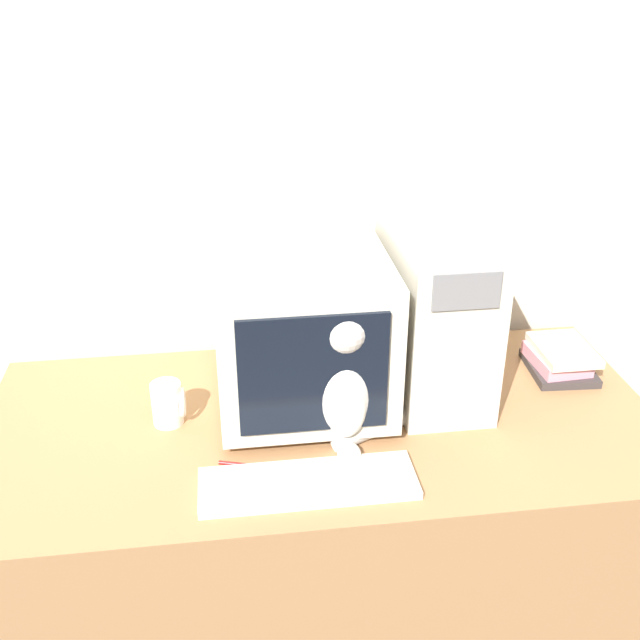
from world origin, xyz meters
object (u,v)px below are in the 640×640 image
object	(u,v)px
crt_monitor	(301,326)
book_stack	(559,359)
pen	(255,466)
keyboard	(308,483)
cat	(343,384)
computer_tower	(434,301)
mug	(169,403)

from	to	relation	value
crt_monitor	book_stack	bearing A→B (deg)	2.21
pen	crt_monitor	bearing A→B (deg)	64.01
book_stack	crt_monitor	bearing A→B (deg)	-177.79
keyboard	pen	distance (m)	0.13
cat	book_stack	bearing A→B (deg)	16.46
computer_tower	mug	world-z (taller)	computer_tower
computer_tower	cat	world-z (taller)	computer_tower
crt_monitor	keyboard	xyz separation A→B (m)	(-0.03, -0.35, -0.19)
keyboard	pen	size ratio (longest dim) A/B	2.94
keyboard	pen	bearing A→B (deg)	143.77
crt_monitor	computer_tower	size ratio (longest dim) A/B	1.05
computer_tower	keyboard	bearing A→B (deg)	-134.02
computer_tower	pen	distance (m)	0.59
crt_monitor	cat	distance (m)	0.21
book_stack	mug	world-z (taller)	mug
keyboard	book_stack	size ratio (longest dim) A/B	2.29
crt_monitor	keyboard	world-z (taller)	crt_monitor
cat	mug	bearing A→B (deg)	160.55
crt_monitor	pen	size ratio (longest dim) A/B	3.15
cat	mug	distance (m)	0.42
computer_tower	pen	world-z (taller)	computer_tower
book_stack	mug	distance (m)	1.01
computer_tower	mug	bearing A→B (deg)	-172.06
crt_monitor	keyboard	bearing A→B (deg)	-94.29
computer_tower	book_stack	bearing A→B (deg)	1.56
keyboard	crt_monitor	bearing A→B (deg)	85.71
book_stack	pen	distance (m)	0.87
mug	book_stack	bearing A→B (deg)	5.70
keyboard	cat	size ratio (longest dim) A/B	1.31
book_stack	cat	bearing A→B (deg)	-160.57
computer_tower	cat	xyz separation A→B (m)	(-0.26, -0.21, -0.09)
crt_monitor	mug	bearing A→B (deg)	-167.02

